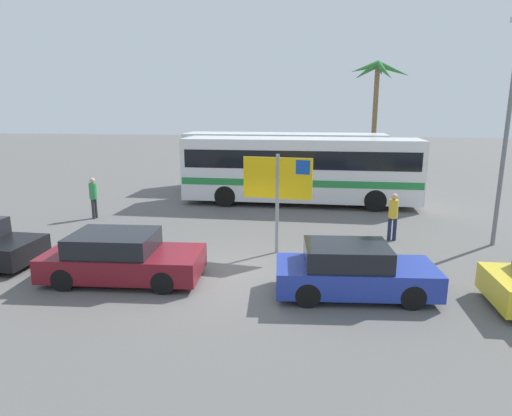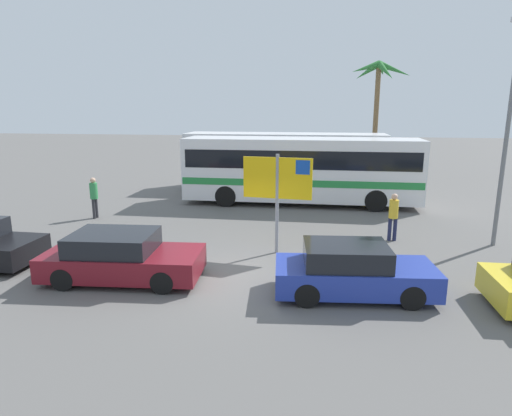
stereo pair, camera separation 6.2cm
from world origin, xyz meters
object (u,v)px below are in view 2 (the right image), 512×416
object	(u,v)px
bus_front_coach	(301,167)
car_blue	(352,271)
car_maroon	(121,257)
ferry_sign	(279,182)
pedestrian_crossing_lot	(393,213)
bus_rear_coach	(284,158)
pedestrian_by_bus	(94,194)

from	to	relation	value
bus_front_coach	car_blue	size ratio (longest dim) A/B	2.73
bus_front_coach	car_maroon	xyz separation A→B (m)	(-4.34, -10.37, -1.15)
ferry_sign	car_blue	xyz separation A→B (m)	(2.15, -3.01, -1.69)
bus_front_coach	pedestrian_crossing_lot	xyz separation A→B (m)	(3.53, -5.57, -0.79)
ferry_sign	car_blue	distance (m)	4.07
pedestrian_crossing_lot	bus_rear_coach	bearing A→B (deg)	-154.13
bus_front_coach	bus_rear_coach	xyz separation A→B (m)	(-1.10, 3.71, 0.00)
bus_front_coach	car_blue	distance (m)	10.71
bus_front_coach	bus_rear_coach	distance (m)	3.87
bus_rear_coach	car_blue	world-z (taller)	bus_rear_coach
car_maroon	pedestrian_crossing_lot	world-z (taller)	pedestrian_crossing_lot
bus_front_coach	car_maroon	bearing A→B (deg)	-112.70
bus_front_coach	ferry_sign	world-z (taller)	ferry_sign
car_blue	pedestrian_crossing_lot	bearing A→B (deg)	65.49
pedestrian_by_bus	pedestrian_crossing_lot	bearing A→B (deg)	178.96
bus_front_coach	pedestrian_by_bus	size ratio (longest dim) A/B	6.39
bus_rear_coach	ferry_sign	xyz separation A→B (m)	(0.77, -11.20, 0.54)
bus_front_coach	ferry_sign	bearing A→B (deg)	-92.51
bus_front_coach	bus_rear_coach	size ratio (longest dim) A/B	1.00
bus_rear_coach	car_blue	distance (m)	14.55
bus_rear_coach	pedestrian_crossing_lot	xyz separation A→B (m)	(4.63, -9.28, -0.79)
bus_rear_coach	ferry_sign	distance (m)	11.24
pedestrian_by_bus	pedestrian_crossing_lot	size ratio (longest dim) A/B	1.03
bus_rear_coach	car_blue	bearing A→B (deg)	-78.38
ferry_sign	car_maroon	world-z (taller)	ferry_sign
car_maroon	car_blue	distance (m)	6.16
car_maroon	pedestrian_by_bus	world-z (taller)	pedestrian_by_bus
ferry_sign	pedestrian_crossing_lot	size ratio (longest dim) A/B	1.89
ferry_sign	pedestrian_crossing_lot	xyz separation A→B (m)	(3.86, 1.92, -1.33)
bus_front_coach	ferry_sign	distance (m)	7.51
bus_rear_coach	car_maroon	xyz separation A→B (m)	(-3.24, -14.09, -1.15)
car_blue	pedestrian_by_bus	bearing A→B (deg)	142.84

